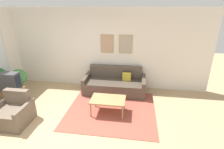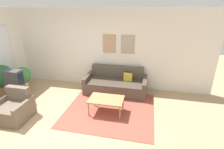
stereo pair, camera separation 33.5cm
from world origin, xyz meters
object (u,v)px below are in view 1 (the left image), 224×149
at_px(tv, 7,81).
at_px(armchair, 13,113).
at_px(coffee_table, 108,100).
at_px(couch, 115,84).

relative_size(tv, armchair, 0.83).
bearing_deg(coffee_table, armchair, -161.86).
bearing_deg(couch, armchair, -138.29).
bearing_deg(coffee_table, couch, 89.59).
bearing_deg(couch, coffee_table, -90.41).
height_order(coffee_table, tv, tv).
distance_m(couch, coffee_table, 1.29).
height_order(coffee_table, armchair, armchair).
distance_m(tv, armchair, 1.11).
height_order(couch, tv, tv).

